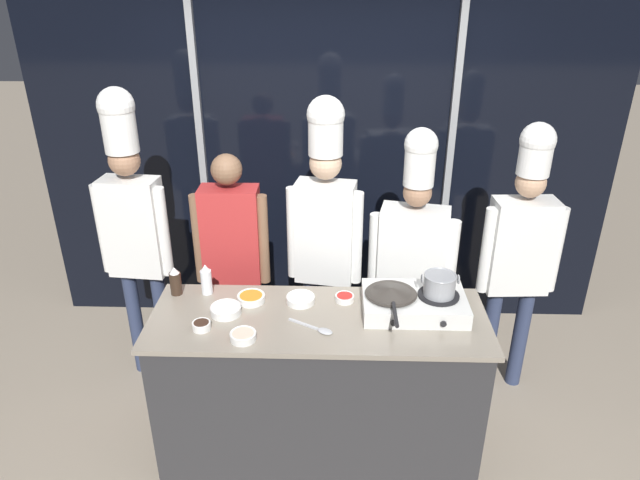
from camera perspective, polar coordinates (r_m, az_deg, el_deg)
The scene contains 20 objects.
ground_plane at distance 3.75m, azimuth -0.12°, elevation -19.68°, with size 24.00×24.00×0.00m, color gray.
window_wall_back at distance 4.36m, azimuth 0.52°, elevation 8.15°, with size 4.37×0.09×2.70m.
demo_counter at distance 3.43m, azimuth -0.13°, elevation -14.20°, with size 1.86×0.67×0.93m.
portable_stove at distance 3.22m, azimuth 9.38°, elevation -6.21°, with size 0.57×0.39×0.11m.
frying_pan at distance 3.17m, azimuth 7.14°, elevation -5.14°, with size 0.29×0.50×0.04m.
stock_pot at distance 3.18m, azimuth 11.88°, elevation -4.34°, with size 0.20×0.18×0.12m.
squeeze_bottle_soy at distance 3.43m, azimuth -14.25°, elevation -4.02°, with size 0.07×0.07×0.18m.
squeeze_bottle_clear at distance 3.39m, azimuth -11.31°, elevation -3.91°, with size 0.06×0.06×0.19m.
prep_bowl_soy_glaze at distance 3.11m, azimuth -11.77°, elevation -8.33°, with size 0.10×0.10×0.04m.
prep_bowl_rice at distance 3.21m, azimuth -9.40°, elevation -6.86°, with size 0.17×0.17×0.05m.
prep_bowl_carrots at distance 3.30m, azimuth -6.91°, elevation -5.73°, with size 0.16×0.16×0.04m.
prep_bowl_chicken at distance 2.99m, azimuth -7.70°, elevation -9.45°, with size 0.14×0.14×0.04m.
prep_bowl_bell_pepper at distance 3.29m, azimuth 2.48°, elevation -5.77°, with size 0.11×0.11×0.04m.
prep_bowl_bean_sprouts at distance 3.27m, azimuth -1.96°, elevation -5.88°, with size 0.17×0.17×0.04m.
serving_spoon_slotted at distance 3.04m, azimuth -0.06°, elevation -8.92°, with size 0.25×0.16×0.02m.
chef_head at distance 3.84m, azimuth -18.23°, elevation 2.37°, with size 0.48×0.22×2.04m.
person_guest at distance 3.70m, azimuth -8.75°, elevation -1.04°, with size 0.48×0.19×1.66m.
chef_sous at distance 3.57m, azimuth 0.52°, elevation 1.80°, with size 0.48×0.25×2.01m.
chef_line at distance 3.66m, azimuth 9.26°, elevation -1.15°, with size 0.55×0.30×1.83m.
chef_pastry at distance 3.79m, azimuth 19.43°, elevation -0.26°, with size 0.51×0.22×1.87m.
Camera 1 is at (0.09, -2.63, 2.67)m, focal length 32.00 mm.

